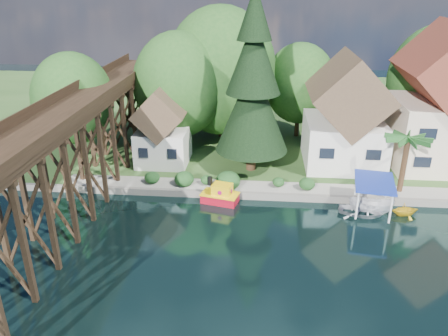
{
  "coord_description": "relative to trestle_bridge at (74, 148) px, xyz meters",
  "views": [
    {
      "loc": [
        -1.24,
        -26.13,
        17.65
      ],
      "look_at": [
        -4.09,
        6.0,
        3.74
      ],
      "focal_mm": 35.0,
      "sensor_mm": 36.0,
      "label": 1
    }
  ],
  "objects": [
    {
      "name": "seawall",
      "position": [
        20.0,
        2.83,
        -5.04
      ],
      "size": [
        60.0,
        0.4,
        0.62
      ],
      "primitive_type": "cube",
      "color": "slate",
      "rests_on": "ground"
    },
    {
      "name": "shed",
      "position": [
        5.0,
        9.33,
        -1.52
      ],
      "size": [
        5.09,
        5.4,
        7.85
      ],
      "color": "silver",
      "rests_on": "bank"
    },
    {
      "name": "trestle_bridge",
      "position": [
        0.0,
        0.0,
        0.0
      ],
      "size": [
        4.12,
        44.18,
        9.3
      ],
      "color": "black",
      "rests_on": "ground"
    },
    {
      "name": "boat_yellow",
      "position": [
        26.69,
        1.1,
        -4.77
      ],
      "size": [
        2.52,
        2.27,
        1.16
      ],
      "primitive_type": "imported",
      "rotation": [
        0.0,
        0.0,
        1.75
      ],
      "color": "gold",
      "rests_on": "ground"
    },
    {
      "name": "conifer",
      "position": [
        13.91,
        8.3,
        3.35
      ],
      "size": [
        6.91,
        6.91,
        17.02
      ],
      "color": "#382314",
      "rests_on": "bank"
    },
    {
      "name": "boat_canopy",
      "position": [
        24.01,
        1.3,
        -4.13
      ],
      "size": [
        3.74,
        4.86,
        2.85
      ],
      "color": "silver",
      "rests_on": "ground"
    },
    {
      "name": "palm_tree",
      "position": [
        27.12,
        4.48,
        -0.11
      ],
      "size": [
        4.31,
        4.31,
        5.43
      ],
      "color": "#382314",
      "rests_on": "bank"
    },
    {
      "name": "bg_trees",
      "position": [
        17.0,
        16.08,
        1.94
      ],
      "size": [
        49.9,
        13.3,
        10.57
      ],
      "color": "#382314",
      "rests_on": "bank"
    },
    {
      "name": "house_center",
      "position": [
        32.0,
        11.33,
        1.07
      ],
      "size": [
        8.65,
        9.18,
        13.89
      ],
      "color": "beige",
      "rests_on": "bank"
    },
    {
      "name": "house_left",
      "position": [
        23.0,
        10.83,
        -0.21
      ],
      "size": [
        7.64,
        8.64,
        11.02
      ],
      "color": "silver",
      "rests_on": "bank"
    },
    {
      "name": "bank",
      "position": [
        16.0,
        28.83,
        -5.1
      ],
      "size": [
        140.0,
        52.0,
        0.5
      ],
      "primitive_type": "cube",
      "color": "#2A4B1E",
      "rests_on": "ground"
    },
    {
      "name": "shrubs",
      "position": [
        11.4,
        4.09,
        -4.12
      ],
      "size": [
        15.76,
        2.47,
        1.7
      ],
      "color": "#153B17",
      "rests_on": "bank"
    },
    {
      "name": "promenade",
      "position": [
        22.0,
        4.13,
        -4.82
      ],
      "size": [
        50.0,
        2.6,
        0.06
      ],
      "primitive_type": "cube",
      "color": "gray",
      "rests_on": "bank"
    },
    {
      "name": "ground",
      "position": [
        16.0,
        -5.17,
        -5.35
      ],
      "size": [
        140.0,
        140.0,
        0.0
      ],
      "primitive_type": "plane",
      "color": "black",
      "rests_on": "ground"
    },
    {
      "name": "tugboat",
      "position": [
        11.49,
        2.0,
        -4.67
      ],
      "size": [
        3.46,
        2.42,
        2.28
      ],
      "color": "#A90B1D",
      "rests_on": "ground"
    },
    {
      "name": "boat_white_a",
      "position": [
        23.12,
        0.85,
        -4.98
      ],
      "size": [
        4.09,
        3.37,
        0.74
      ],
      "primitive_type": "imported",
      "rotation": [
        0.0,
        0.0,
        1.31
      ],
      "color": "white",
      "rests_on": "ground"
    }
  ]
}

